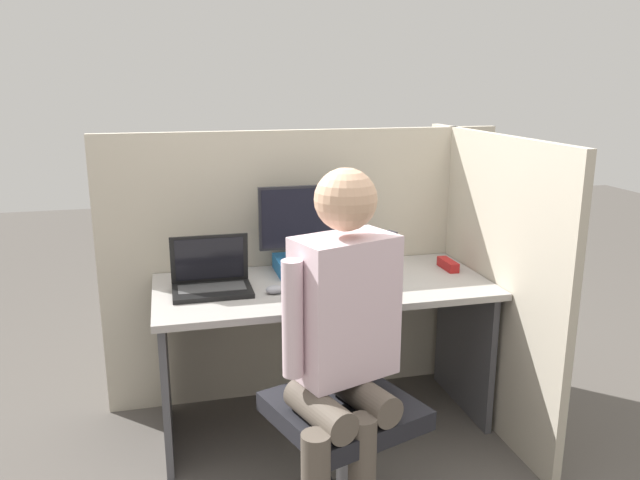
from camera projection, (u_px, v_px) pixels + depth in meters
ground_plane at (342, 463)px, 2.68m from camera, size 12.00×12.00×0.00m
cubicle_panel_back at (306, 265)px, 3.17m from camera, size 2.01×0.04×1.36m
cubicle_panel_right at (486, 279)px, 2.95m from camera, size 0.04×1.31×1.36m
desk at (323, 318)px, 2.86m from camera, size 1.51×0.67×0.70m
paper_box at (310, 264)px, 2.99m from camera, size 0.33×0.24×0.07m
monitor at (310, 222)px, 2.94m from camera, size 0.49×0.21×0.35m
laptop at (211, 281)px, 2.71m from camera, size 0.34×0.22×0.24m
mouse at (274, 290)px, 2.69m from camera, size 0.08×0.05×0.04m
stapler at (448, 265)px, 3.03m from camera, size 0.05×0.16×0.05m
carrot_toy at (339, 293)px, 2.64m from camera, size 0.04×0.12×0.04m
office_chair at (345, 377)px, 2.30m from camera, size 0.59×0.63×1.02m
person at (344, 331)px, 2.09m from camera, size 0.46×0.46×1.32m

